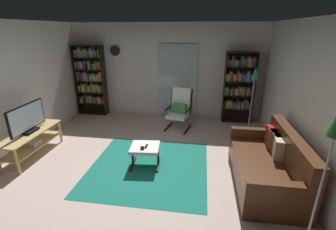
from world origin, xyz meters
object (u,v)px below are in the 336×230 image
at_px(tv_remote, 146,146).
at_px(wall_clock, 115,51).
at_px(bookshelf_near_tv, 91,78).
at_px(floor_lamp_by_sofa, 333,142).
at_px(television, 27,119).
at_px(tv_stand, 32,140).
at_px(ottoman, 145,149).
at_px(lounge_armchair, 180,108).
at_px(floor_lamp_by_shelf, 254,81).
at_px(cell_phone, 142,148).
at_px(bookshelf_near_sofa, 239,85).
at_px(leather_sofa, 268,165).

distance_m(tv_remote, wall_clock, 3.49).
height_order(bookshelf_near_tv, tv_remote, bookshelf_near_tv).
bearing_deg(floor_lamp_by_sofa, television, 161.40).
height_order(tv_stand, ottoman, tv_stand).
bearing_deg(lounge_armchair, floor_lamp_by_shelf, -0.14).
xyz_separation_m(ottoman, cell_phone, (-0.02, -0.10, 0.08)).
relative_size(television, lounge_armchair, 0.92).
distance_m(bookshelf_near_sofa, ottoman, 3.31).
height_order(television, lounge_armchair, television).
height_order(tv_remote, wall_clock, wall_clock).
height_order(bookshelf_near_sofa, leather_sofa, bookshelf_near_sofa).
xyz_separation_m(cell_phone, wall_clock, (-1.47, 2.87, 1.45)).
bearing_deg(ottoman, lounge_armchair, 76.78).
bearing_deg(lounge_armchair, ottoman, -103.22).
bearing_deg(ottoman, television, 179.32).
bearing_deg(tv_remote, floor_lamp_by_sofa, -36.00).
bearing_deg(floor_lamp_by_shelf, cell_phone, -138.01).
height_order(ottoman, cell_phone, cell_phone).
bearing_deg(bookshelf_near_tv, cell_phone, -50.70).
relative_size(ottoman, tv_remote, 3.89).
bearing_deg(ottoman, tv_stand, 179.31).
xyz_separation_m(ottoman, floor_lamp_by_shelf, (2.19, 1.89, 0.96)).
height_order(ottoman, floor_lamp_by_shelf, floor_lamp_by_shelf).
xyz_separation_m(lounge_armchair, tv_remote, (-0.41, -1.91, -0.13)).
relative_size(bookshelf_near_sofa, leather_sofa, 1.01).
distance_m(bookshelf_near_sofa, lounge_armchair, 1.73).
relative_size(cell_phone, wall_clock, 0.48).
height_order(tv_stand, television, television).
bearing_deg(television, leather_sofa, -2.80).
distance_m(tv_stand, floor_lamp_by_shelf, 4.97).
relative_size(television, cell_phone, 6.69).
relative_size(bookshelf_near_sofa, wall_clock, 6.50).
bearing_deg(tv_stand, television, -2.33).
height_order(television, tv_remote, television).
distance_m(ottoman, tv_remote, 0.09).
distance_m(television, leather_sofa, 4.49).
bearing_deg(bookshelf_near_sofa, floor_lamp_by_sofa, -85.98).
bearing_deg(bookshelf_near_tv, floor_lamp_by_shelf, -9.18).
height_order(lounge_armchair, cell_phone, lounge_armchair).
distance_m(tv_stand, tv_remote, 2.36).
bearing_deg(wall_clock, television, -106.81).
relative_size(tv_stand, lounge_armchair, 1.37).
distance_m(tv_stand, lounge_armchair, 3.35).
xyz_separation_m(bookshelf_near_sofa, floor_lamp_by_sofa, (0.29, -4.09, 0.39)).
bearing_deg(floor_lamp_by_shelf, lounge_armchair, 179.86).
distance_m(bookshelf_near_sofa, tv_remote, 3.29).
distance_m(cell_phone, floor_lamp_by_sofa, 2.86).
height_order(bookshelf_near_tv, wall_clock, bookshelf_near_tv).
bearing_deg(tv_stand, leather_sofa, -2.80).
distance_m(bookshelf_near_tv, leather_sofa, 5.25).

